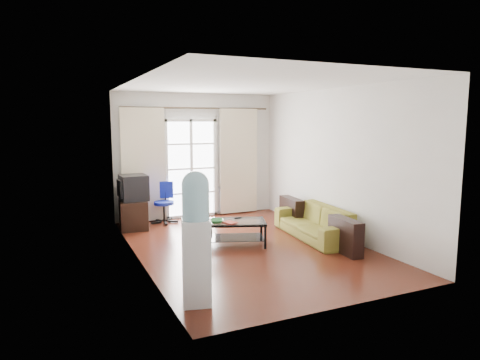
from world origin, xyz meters
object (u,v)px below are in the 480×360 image
object	(u,v)px
tv_stand	(133,214)
crt_tv	(133,188)
water_cooler	(196,236)
coffee_table	(235,229)
task_chair	(164,211)
sofa	(315,222)

from	to	relation	value
tv_stand	crt_tv	distance (m)	0.53
water_cooler	coffee_table	bearing A→B (deg)	70.11
task_chair	water_cooler	distance (m)	4.20
coffee_table	water_cooler	world-z (taller)	water_cooler
tv_stand	crt_tv	size ratio (longest dim) A/B	1.37
tv_stand	water_cooler	xyz separation A→B (m)	(0.01, -3.91, 0.53)
tv_stand	task_chair	distance (m)	0.70
water_cooler	crt_tv	bearing A→B (deg)	104.25
crt_tv	tv_stand	bearing A→B (deg)	86.39
task_chair	water_cooler	world-z (taller)	water_cooler
sofa	water_cooler	size ratio (longest dim) A/B	1.29
sofa	crt_tv	xyz separation A→B (m)	(-2.89, 2.03, 0.53)
tv_stand	task_chair	size ratio (longest dim) A/B	0.91
sofa	task_chair	world-z (taller)	task_chair
sofa	tv_stand	xyz separation A→B (m)	(-2.89, 2.06, -0.00)
crt_tv	task_chair	size ratio (longest dim) A/B	0.67
task_chair	coffee_table	bearing A→B (deg)	-47.66
sofa	coffee_table	world-z (taller)	sofa
crt_tv	water_cooler	size ratio (longest dim) A/B	0.36
coffee_table	tv_stand	world-z (taller)	tv_stand
tv_stand	task_chair	xyz separation A→B (m)	(0.68, 0.20, -0.03)
task_chair	water_cooler	bearing A→B (deg)	-74.86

